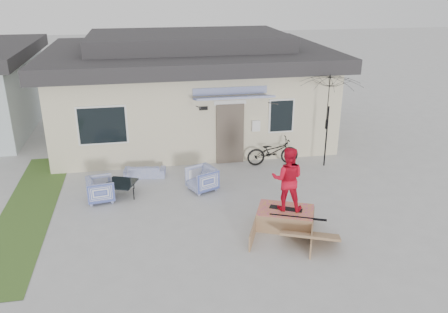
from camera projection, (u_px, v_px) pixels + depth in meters
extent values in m
plane|color=#B0B0B0|center=(225.00, 229.00, 11.78)|extent=(90.00, 90.00, 0.00)
cube|color=#3A5D25|center=(29.00, 210.00, 12.73)|extent=(1.40, 8.00, 0.01)
cube|color=beige|center=(189.00, 97.00, 18.55)|extent=(10.00, 7.00, 3.00)
cube|color=#262629|center=(188.00, 54.00, 17.91)|extent=(10.80, 7.80, 0.50)
cube|color=#262629|center=(187.00, 39.00, 17.71)|extent=(7.50, 4.50, 0.60)
cube|color=brown|center=(230.00, 134.00, 15.64)|extent=(0.95, 0.08, 2.10)
cube|color=white|center=(102.00, 125.00, 14.75)|extent=(1.60, 0.06, 1.30)
cube|color=white|center=(281.00, 116.00, 15.76)|extent=(0.90, 0.06, 1.20)
cube|color=#394AA7|center=(233.00, 98.00, 14.67)|extent=(2.50, 1.09, 0.29)
imported|color=#394AA7|center=(145.00, 169.00, 14.83)|extent=(1.36, 0.57, 0.52)
imported|color=#394AA7|center=(100.00, 188.00, 13.17)|extent=(0.80, 0.84, 0.77)
imported|color=#394AA7|center=(202.00, 178.00, 13.83)|extent=(0.96, 0.99, 0.79)
cube|color=black|center=(121.00, 189.00, 13.56)|extent=(1.07, 1.07, 0.41)
imported|color=black|center=(273.00, 149.00, 15.67)|extent=(1.81, 0.67, 1.15)
cylinder|color=black|center=(326.00, 137.00, 15.39)|extent=(0.05, 0.05, 2.10)
imported|color=black|center=(328.00, 117.00, 15.13)|extent=(2.64, 2.56, 0.90)
cube|color=black|center=(286.00, 208.00, 11.80)|extent=(0.84, 0.57, 0.05)
imported|color=red|center=(288.00, 178.00, 11.49)|extent=(0.98, 0.86, 1.67)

